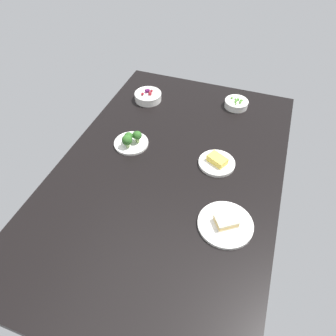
% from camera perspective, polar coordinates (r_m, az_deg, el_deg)
% --- Properties ---
extents(dining_table, '(1.59, 1.01, 0.04)m').
position_cam_1_polar(dining_table, '(1.43, 0.00, -1.10)').
color(dining_table, black).
rests_on(dining_table, ground).
extents(bowl_berries, '(0.16, 0.16, 0.06)m').
position_cam_1_polar(bowl_berries, '(1.84, -3.72, 13.13)').
color(bowl_berries, white).
rests_on(bowl_berries, dining_table).
extents(bowl_peas, '(0.13, 0.13, 0.05)m').
position_cam_1_polar(bowl_peas, '(1.83, 12.52, 11.60)').
color(bowl_peas, white).
rests_on(bowl_peas, dining_table).
extents(plate_sandwich, '(0.22, 0.22, 0.04)m').
position_cam_1_polar(plate_sandwich, '(1.25, 10.59, -10.06)').
color(plate_sandwich, white).
rests_on(plate_sandwich, dining_table).
extents(plate_broccoli, '(0.17, 0.17, 0.08)m').
position_cam_1_polar(plate_broccoli, '(1.54, -6.80, 5.07)').
color(plate_broccoli, white).
rests_on(plate_broccoli, dining_table).
extents(plate_cheese, '(0.17, 0.17, 0.05)m').
position_cam_1_polar(plate_cheese, '(1.45, 9.02, 1.07)').
color(plate_cheese, white).
rests_on(plate_cheese, dining_table).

